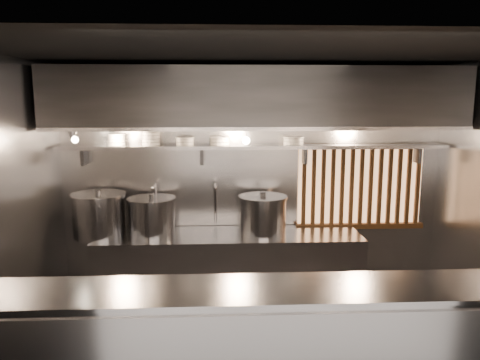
{
  "coord_description": "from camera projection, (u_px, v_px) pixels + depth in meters",
  "views": [
    {
      "loc": [
        -0.43,
        -4.0,
        2.43
      ],
      "look_at": [
        -0.2,
        0.55,
        1.63
      ],
      "focal_mm": 35.0,
      "sensor_mm": 36.0,
      "label": 1
    }
  ],
  "objects": [
    {
      "name": "ceiling",
      "position": [
        267.0,
        53.0,
        3.89
      ],
      "size": [
        4.5,
        4.5,
        0.0
      ],
      "primitive_type": "plane",
      "rotation": [
        3.14,
        0.0,
        0.0
      ],
      "color": "black",
      "rests_on": "wall_back"
    },
    {
      "name": "wall_back",
      "position": [
        253.0,
        185.0,
        5.61
      ],
      "size": [
        4.5,
        0.0,
        4.5
      ],
      "primitive_type": "plane",
      "rotation": [
        1.57,
        0.0,
        0.0
      ],
      "color": "gray",
      "rests_on": "floor"
    },
    {
      "name": "wall_left",
      "position": [
        6.0,
        219.0,
        4.02
      ],
      "size": [
        0.0,
        3.0,
        3.0
      ],
      "primitive_type": "plane",
      "rotation": [
        1.57,
        0.0,
        1.57
      ],
      "color": "gray",
      "rests_on": "floor"
    },
    {
      "name": "cooking_bench",
      "position": [
        229.0,
        272.0,
        5.4
      ],
      "size": [
        3.0,
        0.7,
        0.9
      ],
      "primitive_type": "cube",
      "color": "#A0A0A6",
      "rests_on": "floor"
    },
    {
      "name": "bowl_shelf",
      "position": [
        254.0,
        147.0,
        5.35
      ],
      "size": [
        4.4,
        0.34,
        0.04
      ],
      "primitive_type": "cube",
      "color": "#A0A0A6",
      "rests_on": "wall_back"
    },
    {
      "name": "exhaust_hood",
      "position": [
        256.0,
        98.0,
        5.04
      ],
      "size": [
        4.4,
        0.81,
        0.65
      ],
      "color": "#2D2D30",
      "rests_on": "ceiling"
    },
    {
      "name": "wood_screen",
      "position": [
        360.0,
        186.0,
        5.63
      ],
      "size": [
        1.56,
        0.09,
        1.04
      ],
      "color": "#F3AA6D",
      "rests_on": "wall_back"
    },
    {
      "name": "faucet_left",
      "position": [
        155.0,
        196.0,
        5.44
      ],
      "size": [
        0.04,
        0.3,
        0.5
      ],
      "color": "silver",
      "rests_on": "wall_back"
    },
    {
      "name": "faucet_right",
      "position": [
        215.0,
        195.0,
        5.47
      ],
      "size": [
        0.04,
        0.3,
        0.5
      ],
      "color": "silver",
      "rests_on": "wall_back"
    },
    {
      "name": "heat_lamp",
      "position": [
        72.0,
        134.0,
        4.76
      ],
      "size": [
        0.25,
        0.35,
        0.2
      ],
      "color": "#A0A0A6",
      "rests_on": "exhaust_hood"
    },
    {
      "name": "pendant_bulb",
      "position": [
        246.0,
        140.0,
        5.21
      ],
      "size": [
        0.09,
        0.09,
        0.19
      ],
      "color": "#2D2D30",
      "rests_on": "exhaust_hood"
    },
    {
      "name": "stock_pot_left",
      "position": [
        99.0,
        215.0,
        5.23
      ],
      "size": [
        0.64,
        0.64,
        0.52
      ],
      "rotation": [
        0.0,
        0.0,
        -0.06
      ],
      "color": "#A0A0A6",
      "rests_on": "cooking_bench"
    },
    {
      "name": "stock_pot_mid",
      "position": [
        152.0,
        216.0,
        5.27
      ],
      "size": [
        0.63,
        0.63,
        0.47
      ],
      "rotation": [
        0.0,
        0.0,
        -0.18
      ],
      "color": "#A0A0A6",
      "rests_on": "cooking_bench"
    },
    {
      "name": "stock_pot_right",
      "position": [
        263.0,
        215.0,
        5.3
      ],
      "size": [
        0.58,
        0.58,
        0.48
      ],
      "rotation": [
        0.0,
        0.0,
        -0.05
      ],
      "color": "#A0A0A6",
      "rests_on": "cooking_bench"
    },
    {
      "name": "bowl_stack_0",
      "position": [
        116.0,
        140.0,
        5.26
      ],
      "size": [
        0.21,
        0.21,
        0.13
      ],
      "color": "silver",
      "rests_on": "bowl_shelf"
    },
    {
      "name": "bowl_stack_1",
      "position": [
        151.0,
        138.0,
        5.27
      ],
      "size": [
        0.22,
        0.22,
        0.17
      ],
      "color": "silver",
      "rests_on": "bowl_shelf"
    },
    {
      "name": "bowl_stack_2",
      "position": [
        185.0,
        141.0,
        5.3
      ],
      "size": [
        0.22,
        0.22,
        0.09
      ],
      "color": "silver",
      "rests_on": "bowl_shelf"
    },
    {
      "name": "bowl_stack_3",
      "position": [
        220.0,
        141.0,
        5.32
      ],
      "size": [
        0.24,
        0.24,
        0.09
      ],
      "color": "silver",
      "rests_on": "bowl_shelf"
    },
    {
      "name": "bowl_stack_4",
      "position": [
        293.0,
        141.0,
        5.36
      ],
      "size": [
        0.24,
        0.24,
        0.09
      ],
      "color": "silver",
      "rests_on": "bowl_shelf"
    }
  ]
}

